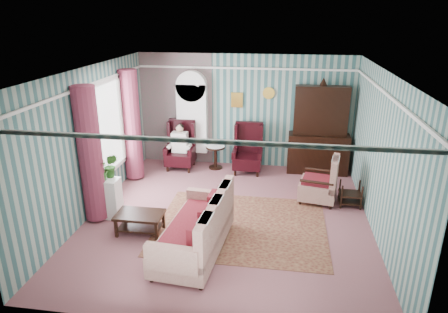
# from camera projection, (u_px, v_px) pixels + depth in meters

# --- Properties ---
(floor) EXTENTS (6.00, 6.00, 0.00)m
(floor) POSITION_uv_depth(u_px,v_px,m) (228.00, 217.00, 7.98)
(floor) COLOR #874E54
(floor) RESTS_ON ground
(room_shell) EXTENTS (5.53, 6.02, 2.91)m
(room_shell) POSITION_uv_depth(u_px,v_px,m) (197.00, 116.00, 7.55)
(room_shell) COLOR #356060
(room_shell) RESTS_ON ground
(bookcase) EXTENTS (0.80, 0.28, 2.24)m
(bookcase) POSITION_uv_depth(u_px,v_px,m) (192.00, 123.00, 10.43)
(bookcase) COLOR white
(bookcase) RESTS_ON floor
(dresser_hutch) EXTENTS (1.50, 0.56, 2.36)m
(dresser_hutch) POSITION_uv_depth(u_px,v_px,m) (320.00, 128.00, 9.84)
(dresser_hutch) COLOR black
(dresser_hutch) RESTS_ON floor
(wingback_left) EXTENTS (0.76, 0.80, 1.25)m
(wingback_left) POSITION_uv_depth(u_px,v_px,m) (180.00, 146.00, 10.27)
(wingback_left) COLOR black
(wingback_left) RESTS_ON floor
(wingback_right) EXTENTS (0.76, 0.80, 1.25)m
(wingback_right) POSITION_uv_depth(u_px,v_px,m) (248.00, 149.00, 10.02)
(wingback_right) COLOR black
(wingback_right) RESTS_ON floor
(seated_woman) EXTENTS (0.44, 0.40, 1.18)m
(seated_woman) POSITION_uv_depth(u_px,v_px,m) (180.00, 147.00, 10.28)
(seated_woman) COLOR silver
(seated_woman) RESTS_ON floor
(round_side_table) EXTENTS (0.50, 0.50, 0.60)m
(round_side_table) POSITION_uv_depth(u_px,v_px,m) (216.00, 157.00, 10.39)
(round_side_table) COLOR black
(round_side_table) RESTS_ON floor
(nest_table) EXTENTS (0.45, 0.38, 0.54)m
(nest_table) POSITION_uv_depth(u_px,v_px,m) (350.00, 194.00, 8.38)
(nest_table) COLOR black
(nest_table) RESTS_ON floor
(plant_stand) EXTENTS (0.55, 0.35, 0.80)m
(plant_stand) POSITION_uv_depth(u_px,v_px,m) (106.00, 198.00, 7.91)
(plant_stand) COLOR white
(plant_stand) RESTS_ON floor
(rug) EXTENTS (3.20, 2.60, 0.01)m
(rug) POSITION_uv_depth(u_px,v_px,m) (241.00, 226.00, 7.66)
(rug) COLOR #441D16
(rug) RESTS_ON floor
(sofa) EXTENTS (1.12, 2.17, 0.98)m
(sofa) POSITION_uv_depth(u_px,v_px,m) (194.00, 226.00, 6.68)
(sofa) COLOR beige
(sofa) RESTS_ON floor
(floral_armchair) EXTENTS (0.86, 0.96, 0.99)m
(floral_armchair) POSITION_uv_depth(u_px,v_px,m) (318.00, 180.00, 8.52)
(floral_armchair) COLOR beige
(floral_armchair) RESTS_ON floor
(coffee_table) EXTENTS (0.86, 0.54, 0.39)m
(coffee_table) POSITION_uv_depth(u_px,v_px,m) (140.00, 223.00, 7.37)
(coffee_table) COLOR black
(coffee_table) RESTS_ON floor
(potted_plant_a) EXTENTS (0.45, 0.41, 0.43)m
(potted_plant_a) POSITION_uv_depth(u_px,v_px,m) (102.00, 170.00, 7.65)
(potted_plant_a) COLOR #21571B
(potted_plant_a) RESTS_ON plant_stand
(potted_plant_b) EXTENTS (0.29, 0.24, 0.49)m
(potted_plant_b) POSITION_uv_depth(u_px,v_px,m) (111.00, 166.00, 7.78)
(potted_plant_b) COLOR #285019
(potted_plant_b) RESTS_ON plant_stand
(potted_plant_c) EXTENTS (0.22, 0.22, 0.38)m
(potted_plant_c) POSITION_uv_depth(u_px,v_px,m) (100.00, 169.00, 7.79)
(potted_plant_c) COLOR #20551A
(potted_plant_c) RESTS_ON plant_stand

